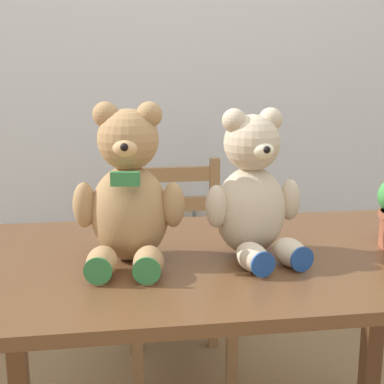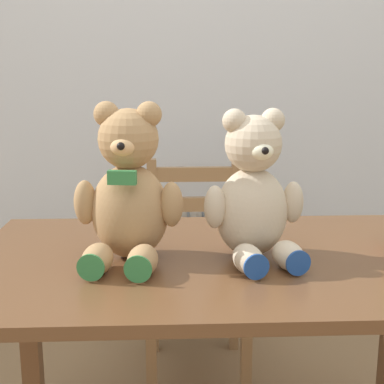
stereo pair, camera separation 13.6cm
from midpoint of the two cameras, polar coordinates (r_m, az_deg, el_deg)
name	(u,v)px [view 2 (the right image)]	position (r m, az deg, el deg)	size (l,w,h in m)	color
wall_back	(200,56)	(2.51, 2.50, 14.33)	(8.00, 0.04, 2.60)	silver
radiator	(196,276)	(2.62, 1.89, -8.96)	(0.62, 0.10, 0.59)	beige
dining_table	(226,294)	(1.46, 6.35, -10.81)	(1.34, 0.78, 0.75)	brown
wooden_chair_behind	(196,269)	(2.21, 2.19, -8.22)	(0.40, 0.42, 0.87)	#997047
teddy_bear_left	(128,193)	(1.34, -3.93, -0.17)	(0.28, 0.29, 0.40)	tan
teddy_bear_right	(254,195)	(1.37, 9.44, -0.36)	(0.27, 0.29, 0.38)	beige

